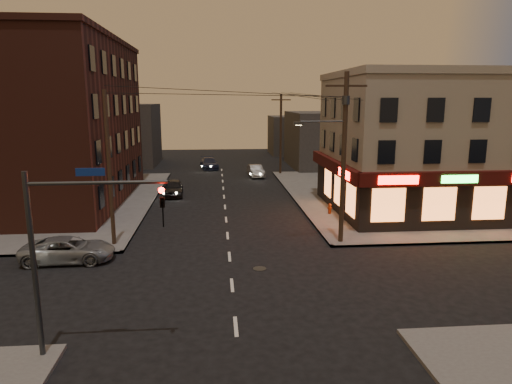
{
  "coord_description": "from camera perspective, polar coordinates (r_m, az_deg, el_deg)",
  "views": [
    {
      "loc": [
        -0.64,
        -20.19,
        8.59
      ],
      "look_at": [
        1.68,
        6.22,
        3.2
      ],
      "focal_mm": 32.0,
      "sensor_mm": 36.0,
      "label": 1
    }
  ],
  "objects": [
    {
      "name": "bg_building_nw",
      "position": [
        63.57,
        -16.34,
        6.89
      ],
      "size": [
        9.0,
        10.0,
        8.0
      ],
      "primitive_type": "cube",
      "color": "#3F3D3A",
      "rests_on": "ground"
    },
    {
      "name": "pizza_building",
      "position": [
        37.62,
        21.25,
        5.77
      ],
      "size": [
        15.85,
        12.85,
        10.5
      ],
      "color": "gray",
      "rests_on": "sidewalk_ne"
    },
    {
      "name": "sedan_near",
      "position": [
        42.03,
        -10.31,
        0.52
      ],
      "size": [
        1.94,
        4.33,
        1.45
      ],
      "primitive_type": "imported",
      "rotation": [
        0.0,
        0.0,
        0.06
      ],
      "color": "black",
      "rests_on": "ground"
    },
    {
      "name": "suv_cross",
      "position": [
        26.69,
        -22.41,
        -6.68
      ],
      "size": [
        4.85,
        2.32,
        1.33
      ],
      "primitive_type": "imported",
      "rotation": [
        0.0,
        0.0,
        1.59
      ],
      "color": "gray",
      "rests_on": "ground"
    },
    {
      "name": "sedan_far",
      "position": [
        57.91,
        -5.87,
        3.59
      ],
      "size": [
        2.57,
        4.96,
        1.38
      ],
      "primitive_type": "imported",
      "rotation": [
        0.0,
        0.0,
        0.14
      ],
      "color": "#1D233A",
      "rests_on": "ground"
    },
    {
      "name": "utility_pole_main",
      "position": [
        27.15,
        10.71,
        5.31
      ],
      "size": [
        4.2,
        0.44,
        10.0
      ],
      "color": "#382619",
      "rests_on": "sidewalk_ne"
    },
    {
      "name": "utility_pole_far",
      "position": [
        52.86,
        3.11,
        7.2
      ],
      "size": [
        0.26,
        0.26,
        9.0
      ],
      "primitive_type": "cylinder",
      "color": "#382619",
      "rests_on": "sidewalk_ne"
    },
    {
      "name": "bg_building_ne_a",
      "position": [
        60.22,
        9.13,
        6.5
      ],
      "size": [
        10.0,
        12.0,
        7.0
      ],
      "primitive_type": "cube",
      "color": "#3F3D3A",
      "rests_on": "ground"
    },
    {
      "name": "sedan_mid",
      "position": [
        51.54,
        -0.04,
        2.66
      ],
      "size": [
        1.84,
        4.21,
        1.34
      ],
      "primitive_type": "imported",
      "rotation": [
        0.0,
        0.0,
        0.11
      ],
      "color": "slate",
      "rests_on": "ground"
    },
    {
      "name": "traffic_signal",
      "position": [
        16.02,
        -22.83,
        -5.5
      ],
      "size": [
        4.49,
        0.32,
        6.47
      ],
      "color": "#333538",
      "rests_on": "ground"
    },
    {
      "name": "sidewalk_ne",
      "position": [
        44.22,
        20.02,
        -0.31
      ],
      "size": [
        24.0,
        28.0,
        0.15
      ],
      "primitive_type": "cube",
      "color": "#514F4C",
      "rests_on": "ground"
    },
    {
      "name": "utility_pole_west",
      "position": [
        27.67,
        -17.85,
        2.75
      ],
      "size": [
        0.24,
        0.24,
        9.0
      ],
      "primitive_type": "cylinder",
      "color": "#382619",
      "rests_on": "sidewalk_nw"
    },
    {
      "name": "brick_apartment",
      "position": [
        41.61,
        -24.71,
        7.78
      ],
      "size": [
        12.0,
        20.0,
        13.0
      ],
      "primitive_type": "cube",
      "color": "#4A2117",
      "rests_on": "sidewalk_nw"
    },
    {
      "name": "sidewalk_nw",
      "position": [
        43.7,
        -28.31,
        -1.14
      ],
      "size": [
        24.0,
        28.0,
        0.15
      ],
      "primitive_type": "cube",
      "color": "#514F4C",
      "rests_on": "ground"
    },
    {
      "name": "fire_hydrant",
      "position": [
        34.71,
        9.2,
        -2.01
      ],
      "size": [
        0.35,
        0.35,
        0.78
      ],
      "rotation": [
        0.0,
        0.0,
        -0.11
      ],
      "color": "maroon",
      "rests_on": "sidewalk_ne"
    },
    {
      "name": "bg_building_ne_b",
      "position": [
        73.5,
        4.94,
        7.09
      ],
      "size": [
        8.0,
        8.0,
        6.0
      ],
      "primitive_type": "cube",
      "color": "#3F3D3A",
      "rests_on": "ground"
    },
    {
      "name": "ground",
      "position": [
        21.95,
        -3.01,
        -11.57
      ],
      "size": [
        120.0,
        120.0,
        0.0
      ],
      "primitive_type": "plane",
      "color": "black",
      "rests_on": "ground"
    }
  ]
}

